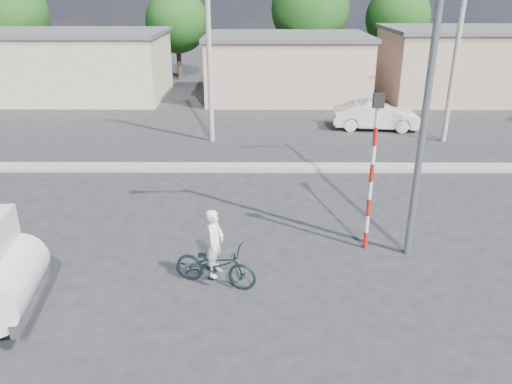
{
  "coord_description": "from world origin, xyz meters",
  "views": [
    {
      "loc": [
        0.19,
        -10.88,
        6.82
      ],
      "look_at": [
        0.13,
        2.46,
        1.3
      ],
      "focal_mm": 35.0,
      "sensor_mm": 36.0,
      "label": 1
    }
  ],
  "objects_px": {
    "bicycle": "(216,265)",
    "cyclist": "(215,254)",
    "car_cream": "(376,115)",
    "traffic_pole": "(373,161)",
    "streetlight": "(424,70)"
  },
  "relations": [
    {
      "from": "bicycle",
      "to": "cyclist",
      "type": "relative_size",
      "value": 1.23
    },
    {
      "from": "traffic_pole",
      "to": "streetlight",
      "type": "bearing_deg",
      "value": -17.73
    },
    {
      "from": "cyclist",
      "to": "streetlight",
      "type": "height_order",
      "value": "streetlight"
    },
    {
      "from": "bicycle",
      "to": "streetlight",
      "type": "bearing_deg",
      "value": -54.36
    },
    {
      "from": "car_cream",
      "to": "traffic_pole",
      "type": "relative_size",
      "value": 0.99
    },
    {
      "from": "traffic_pole",
      "to": "car_cream",
      "type": "bearing_deg",
      "value": 76.62
    },
    {
      "from": "car_cream",
      "to": "streetlight",
      "type": "bearing_deg",
      "value": 176.21
    },
    {
      "from": "cyclist",
      "to": "bicycle",
      "type": "bearing_deg",
      "value": 0.0
    },
    {
      "from": "bicycle",
      "to": "cyclist",
      "type": "bearing_deg",
      "value": 0.0
    },
    {
      "from": "bicycle",
      "to": "car_cream",
      "type": "height_order",
      "value": "car_cream"
    },
    {
      "from": "cyclist",
      "to": "traffic_pole",
      "type": "height_order",
      "value": "traffic_pole"
    },
    {
      "from": "car_cream",
      "to": "traffic_pole",
      "type": "distance_m",
      "value": 13.13
    },
    {
      "from": "bicycle",
      "to": "streetlight",
      "type": "xyz_separation_m",
      "value": [
        4.98,
        1.56,
        4.41
      ]
    },
    {
      "from": "cyclist",
      "to": "traffic_pole",
      "type": "distance_m",
      "value": 4.78
    },
    {
      "from": "cyclist",
      "to": "streetlight",
      "type": "xyz_separation_m",
      "value": [
        4.98,
        1.56,
        4.11
      ]
    }
  ]
}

